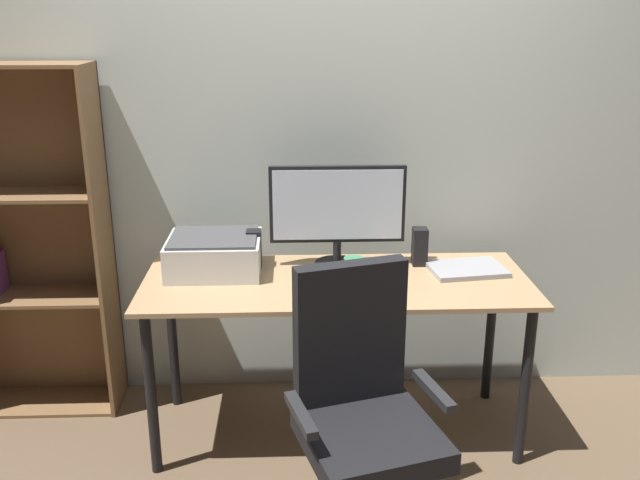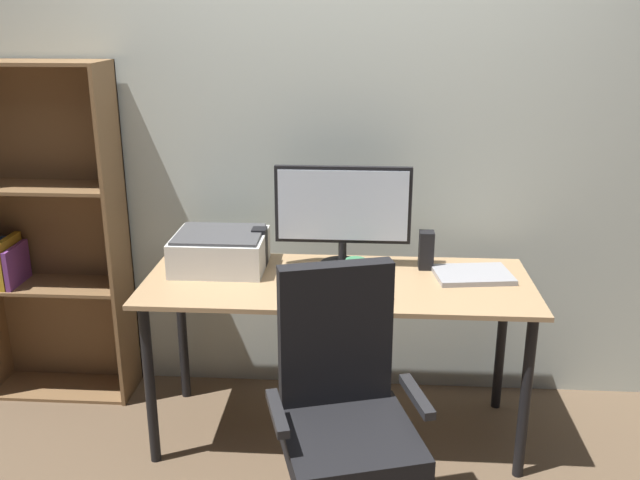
# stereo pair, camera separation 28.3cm
# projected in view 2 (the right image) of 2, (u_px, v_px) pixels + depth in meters

# --- Properties ---
(ground_plane) EXTENTS (12.00, 12.00, 0.00)m
(ground_plane) POSITION_uv_depth(u_px,v_px,m) (336.00, 431.00, 3.17)
(ground_plane) COLOR brown
(back_wall) EXTENTS (6.40, 0.10, 2.60)m
(back_wall) POSITION_uv_depth(u_px,v_px,m) (343.00, 130.00, 3.23)
(back_wall) COLOR beige
(back_wall) RESTS_ON ground
(desk) EXTENTS (1.64, 0.64, 0.74)m
(desk) POSITION_uv_depth(u_px,v_px,m) (338.00, 299.00, 2.96)
(desk) COLOR tan
(desk) RESTS_ON ground
(monitor) EXTENTS (0.60, 0.20, 0.45)m
(monitor) POSITION_uv_depth(u_px,v_px,m) (343.00, 210.00, 3.02)
(monitor) COLOR black
(monitor) RESTS_ON desk
(keyboard) EXTENTS (0.29, 0.12, 0.02)m
(keyboard) POSITION_uv_depth(u_px,v_px,m) (333.00, 292.00, 2.79)
(keyboard) COLOR black
(keyboard) RESTS_ON desk
(mouse) EXTENTS (0.06, 0.10, 0.03)m
(mouse) POSITION_uv_depth(u_px,v_px,m) (384.00, 292.00, 2.77)
(mouse) COLOR black
(mouse) RESTS_ON desk
(coffee_mug) EXTENTS (0.10, 0.09, 0.09)m
(coffee_mug) POSITION_uv_depth(u_px,v_px,m) (356.00, 269.00, 2.94)
(coffee_mug) COLOR #387F51
(coffee_mug) RESTS_ON desk
(laptop) EXTENTS (0.35, 0.27, 0.02)m
(laptop) POSITION_uv_depth(u_px,v_px,m) (473.00, 275.00, 2.97)
(laptop) COLOR #99999E
(laptop) RESTS_ON desk
(speaker_left) EXTENTS (0.06, 0.07, 0.17)m
(speaker_left) POSITION_uv_depth(u_px,v_px,m) (260.00, 247.00, 3.09)
(speaker_left) COLOR black
(speaker_left) RESTS_ON desk
(speaker_right) EXTENTS (0.06, 0.07, 0.17)m
(speaker_right) POSITION_uv_depth(u_px,v_px,m) (426.00, 250.00, 3.05)
(speaker_right) COLOR black
(speaker_right) RESTS_ON desk
(printer) EXTENTS (0.40, 0.34, 0.16)m
(printer) POSITION_uv_depth(u_px,v_px,m) (220.00, 250.00, 3.06)
(printer) COLOR silver
(printer) RESTS_ON desk
(office_chair) EXTENTS (0.57, 0.56, 1.01)m
(office_chair) POSITION_uv_depth(u_px,v_px,m) (344.00, 426.00, 2.40)
(office_chair) COLOR #232326
(office_chair) RESTS_ON ground
(bookshelf) EXTENTS (0.71, 0.28, 1.62)m
(bookshelf) POSITION_uv_depth(u_px,v_px,m) (45.00, 238.00, 3.31)
(bookshelf) COLOR brown
(bookshelf) RESTS_ON ground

